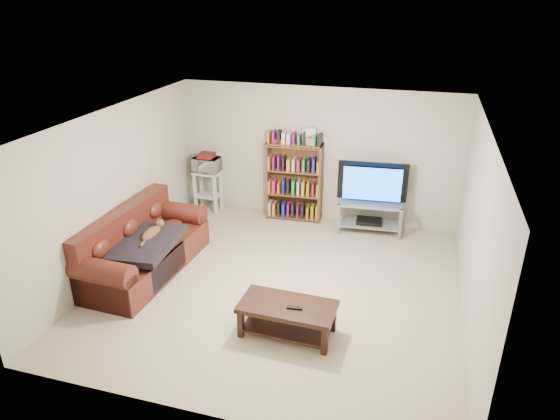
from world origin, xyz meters
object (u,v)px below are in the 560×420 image
(coffee_table, at_px, (287,313))
(tv_stand, at_px, (370,212))
(sofa, at_px, (140,250))
(bookshelf, at_px, (294,181))

(coffee_table, relative_size, tv_stand, 1.04)
(sofa, xyz_separation_m, bookshelf, (1.73, 2.44, 0.41))
(coffee_table, distance_m, tv_stand, 3.21)
(sofa, relative_size, bookshelf, 1.58)
(tv_stand, xyz_separation_m, bookshelf, (-1.40, 0.16, 0.37))
(sofa, height_order, tv_stand, sofa)
(coffee_table, bearing_deg, sofa, 162.89)
(sofa, height_order, coffee_table, sofa)
(tv_stand, bearing_deg, coffee_table, -105.65)
(sofa, xyz_separation_m, coffee_table, (2.51, -0.86, -0.04))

